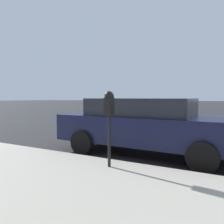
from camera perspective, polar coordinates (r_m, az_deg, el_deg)
name	(u,v)px	position (r m, az deg, el deg)	size (l,w,h in m)	color
ground_plane	(160,147)	(6.86, 12.55, -9.03)	(220.00, 220.00, 0.00)	#2B2B2D
parking_meter	(109,109)	(4.31, -0.73, 0.74)	(0.21, 0.19, 1.51)	black
car_navy	(146,124)	(5.93, 8.93, -3.17)	(2.13, 4.83, 1.49)	#14193D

